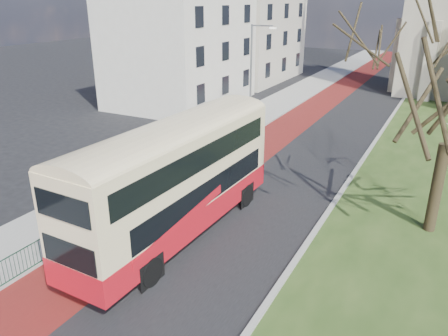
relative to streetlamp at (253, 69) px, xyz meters
The scene contains 11 objects.
ground 19.08m from the streetlamp, 76.42° to the right, with size 160.00×160.00×0.00m, color black.
road_carriageway 7.70m from the streetlamp, 18.88° to the left, with size 9.00×120.00×0.01m, color black.
bus_lane 5.91m from the streetlamp, 32.43° to the left, with size 3.40×120.00×0.01m, color #591414.
pavement_west 5.00m from the streetlamp, 108.07° to the left, with size 4.00×120.00×0.12m, color gray.
kerb_west 5.13m from the streetlamp, 56.03° to the left, with size 0.25×120.00×0.13m, color #999993.
kerb_east 12.07m from the streetlamp, 20.95° to the left, with size 0.25×80.00×0.13m, color #999993.
pedestrian_railing 14.64m from the streetlamp, 84.30° to the right, with size 0.07×24.00×1.12m.
street_block_near 10.62m from the streetlamp, 157.49° to the left, with size 10.30×14.30×13.00m.
street_block_far 22.24m from the streetlamp, 115.76° to the left, with size 10.30×16.30×11.50m.
streetlamp is the anchor object (origin of this frame).
bus 19.58m from the streetlamp, 75.26° to the right, with size 3.22×12.23×5.07m.
Camera 1 is at (10.61, -15.39, 10.06)m, focal length 35.00 mm.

